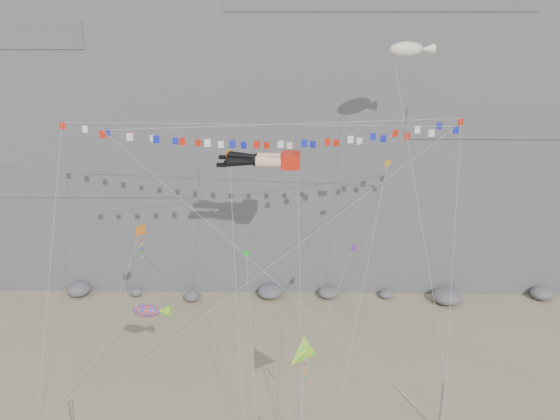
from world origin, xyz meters
name	(u,v)px	position (x,y,z in m)	size (l,w,h in m)	color
ground	(263,403)	(0.00, 0.00, 0.00)	(120.00, 120.00, 0.00)	gray
cliff	(273,43)	(0.00, 32.00, 25.00)	(80.00, 28.00, 50.00)	slate
talus_boulders	(270,292)	(0.00, 17.00, 0.60)	(60.00, 3.00, 1.20)	slate
anchor_pole_right	(441,408)	(12.31, -2.87, 2.02)	(0.12, 0.12, 4.04)	gray
legs_kite	(268,160)	(0.22, 7.59, 16.81)	(6.74, 16.35, 22.57)	red
flag_banner_upper	(254,125)	(-0.84, 8.47, 19.43)	(30.94, 13.50, 27.27)	red
flag_banner_lower	(293,124)	(2.15, 5.59, 19.95)	(26.08, 11.01, 24.00)	red
harlequin_kite	(140,231)	(-9.19, 3.79, 12.25)	(4.55, 8.67, 14.90)	red
fish_windsock	(146,311)	(-8.31, 0.53, 7.38)	(8.92, 4.26, 10.85)	#FF3F0D
delta_kite	(305,353)	(3.00, -2.34, 5.89)	(2.32, 7.59, 8.86)	#FDF00C
blimp_windsock	(407,50)	(11.05, 10.68, 24.96)	(4.68, 14.60, 28.39)	beige
small_kite_a	(229,159)	(-2.83, 8.01, 16.81)	(2.68, 14.91, 22.37)	orange
small_kite_b	(352,251)	(6.99, 6.38, 9.69)	(6.75, 12.07, 16.20)	#6E1BA0
small_kite_c	(246,258)	(-1.19, 2.23, 10.85)	(1.81, 8.84, 13.86)	green
small_kite_d	(386,169)	(9.48, 7.50, 16.15)	(6.06, 15.74, 23.02)	orange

